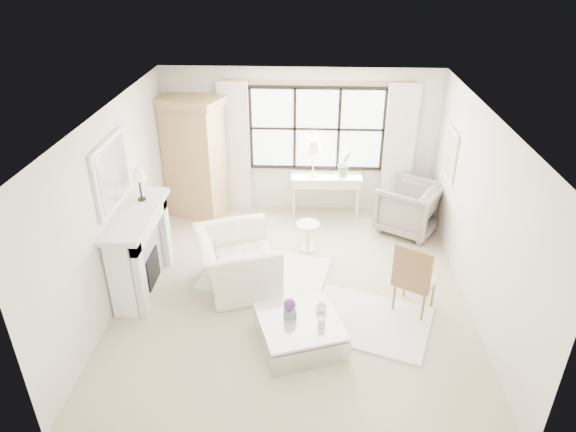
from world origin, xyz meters
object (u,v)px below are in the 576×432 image
(console_table, at_px, (326,195))
(coffee_table, at_px, (300,332))
(club_armchair, at_px, (237,261))
(armoire, at_px, (194,157))

(console_table, relative_size, coffee_table, 1.04)
(console_table, xyz_separation_m, club_armchair, (-1.35, -2.37, 0.02))
(console_table, bearing_deg, armoire, 179.56)
(armoire, relative_size, console_table, 1.70)
(console_table, relative_size, club_armchair, 1.03)
(armoire, distance_m, club_armchair, 2.63)
(console_table, xyz_separation_m, coffee_table, (-0.38, -3.61, -0.22))
(console_table, distance_m, club_armchair, 2.72)
(armoire, distance_m, coffee_table, 4.20)
(club_armchair, bearing_deg, armoire, 6.82)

